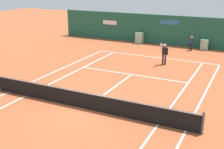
{
  "coord_description": "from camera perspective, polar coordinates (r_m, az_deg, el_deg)",
  "views": [
    {
      "loc": [
        7.52,
        -12.03,
        6.55
      ],
      "look_at": [
        -0.18,
        3.61,
        0.8
      ],
      "focal_mm": 47.26,
      "sensor_mm": 36.0,
      "label": 1
    }
  ],
  "objects": [
    {
      "name": "ground_plane",
      "position": [
        16.07,
        -4.24,
        -5.84
      ],
      "size": [
        80.0,
        80.0,
        0.01
      ],
      "color": "#A8512D"
    },
    {
      "name": "tennis_ball_by_sideline",
      "position": [
        22.97,
        0.05,
        1.78
      ],
      "size": [
        0.07,
        0.07,
        0.07
      ],
      "primitive_type": "sphere",
      "color": "#CCE033",
      "rests_on": "ground_plane"
    },
    {
      "name": "tennis_net",
      "position": [
        15.42,
        -5.36,
        -4.89
      ],
      "size": [
        12.1,
        0.1,
        1.07
      ],
      "color": "#4C4C51",
      "rests_on": "ground_plane"
    },
    {
      "name": "sponsor_back_wall",
      "position": [
        30.4,
        11.58,
        8.22
      ],
      "size": [
        25.0,
        1.02,
        2.99
      ],
      "color": "#1E5642",
      "rests_on": "ground_plane"
    },
    {
      "name": "ball_kid_right_post",
      "position": [
        28.68,
        15.09,
        6.05
      ],
      "size": [
        0.46,
        0.21,
        1.37
      ],
      "rotation": [
        0.0,
        0.0,
        3.01
      ],
      "color": "black",
      "rests_on": "ground_plane"
    },
    {
      "name": "player_on_baseline",
      "position": [
        23.39,
        10.09,
        4.22
      ],
      "size": [
        0.53,
        0.78,
        1.86
      ],
      "rotation": [
        0.0,
        0.0,
        3.35
      ],
      "color": "black",
      "rests_on": "ground_plane"
    }
  ]
}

